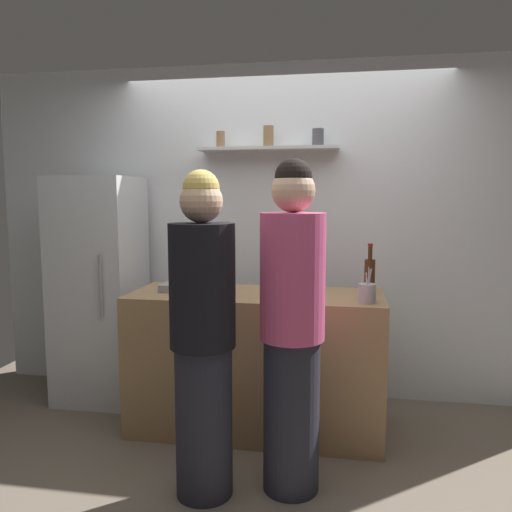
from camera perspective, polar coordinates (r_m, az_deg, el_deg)
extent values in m
plane|color=#726656|center=(3.18, 0.17, -23.02)|extent=(5.28, 5.28, 0.00)
cube|color=white|center=(4.01, 3.14, 2.73)|extent=(4.80, 0.10, 2.60)
cube|color=silver|center=(3.87, 1.42, 12.06)|extent=(1.06, 0.22, 0.02)
cylinder|color=olive|center=(3.95, -4.05, 13.02)|extent=(0.06, 0.06, 0.13)
cylinder|color=olive|center=(3.88, 1.42, 13.40)|extent=(0.08, 0.08, 0.16)
cylinder|color=#4C4C51|center=(3.84, 7.04, 13.19)|extent=(0.08, 0.08, 0.13)
cube|color=silver|center=(4.08, -17.33, -3.66)|extent=(0.60, 0.56, 1.73)
cylinder|color=#99999E|center=(3.73, -17.22, -3.26)|extent=(0.02, 0.02, 0.45)
cube|color=#9E7A51|center=(3.48, 0.00, -11.87)|extent=(1.67, 0.65, 0.94)
cube|color=gray|center=(3.48, -7.77, -3.49)|extent=(0.34, 0.24, 0.05)
cylinder|color=#B2B2B7|center=(3.12, 12.48, -4.15)|extent=(0.11, 0.11, 0.12)
cylinder|color=silver|center=(3.11, 12.39, -3.22)|extent=(0.01, 0.01, 0.15)
cylinder|color=silver|center=(3.12, 12.06, -2.84)|extent=(0.01, 0.01, 0.19)
cylinder|color=silver|center=(3.09, 12.55, -3.25)|extent=(0.03, 0.01, 0.15)
cylinder|color=silver|center=(3.12, 12.74, -3.15)|extent=(0.02, 0.02, 0.15)
cylinder|color=silver|center=(3.11, 12.62, -2.88)|extent=(0.01, 0.02, 0.19)
cylinder|color=silver|center=(3.12, 12.72, -3.00)|extent=(0.01, 0.01, 0.17)
cylinder|color=silver|center=(3.12, 12.66, -2.94)|extent=(0.04, 0.03, 0.17)
cylinder|color=#472814|center=(3.42, 12.76, -2.28)|extent=(0.07, 0.07, 0.23)
cylinder|color=#472814|center=(3.40, 12.83, 0.36)|extent=(0.03, 0.03, 0.09)
cylinder|color=maroon|center=(3.39, 12.85, 1.25)|extent=(0.03, 0.03, 0.02)
cylinder|color=#19471E|center=(3.20, 1.93, -2.90)|extent=(0.08, 0.08, 0.21)
cylinder|color=#19471E|center=(3.18, 1.94, -0.42)|extent=(0.03, 0.03, 0.07)
cylinder|color=black|center=(3.17, 1.94, 0.36)|extent=(0.04, 0.04, 0.02)
cylinder|color=silver|center=(3.29, -3.34, -2.76)|extent=(0.08, 0.08, 0.19)
cylinder|color=silver|center=(3.27, -3.35, -0.85)|extent=(0.05, 0.05, 0.03)
cylinder|color=blue|center=(3.27, -3.36, -0.47)|extent=(0.05, 0.05, 0.02)
cylinder|color=#262633|center=(2.80, -5.92, -18.08)|extent=(0.30, 0.30, 0.81)
cylinder|color=black|center=(2.58, -6.11, -3.36)|extent=(0.34, 0.34, 0.64)
sphere|color=#D8AD8C|center=(2.55, -6.23, 6.19)|extent=(0.22, 0.22, 0.22)
sphere|color=#D8B759|center=(2.55, -6.25, 7.66)|extent=(0.19, 0.19, 0.19)
cylinder|color=#262633|center=(2.83, 4.03, -17.49)|extent=(0.30, 0.30, 0.84)
cylinder|color=#D14C7F|center=(2.61, 4.16, -2.35)|extent=(0.34, 0.34, 0.66)
sphere|color=#D8AD8C|center=(2.58, 4.25, 7.42)|extent=(0.23, 0.23, 0.23)
sphere|color=black|center=(2.58, 4.26, 8.93)|extent=(0.19, 0.19, 0.19)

